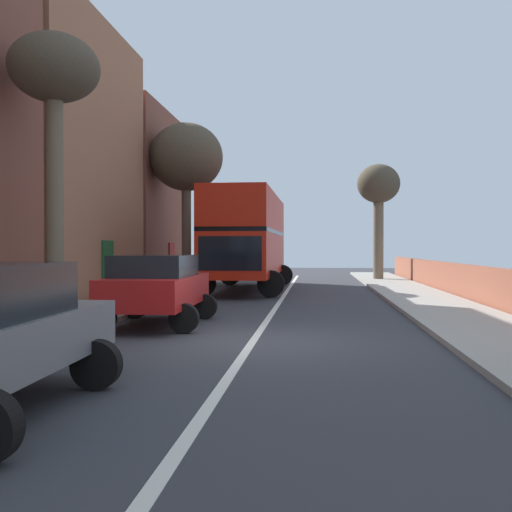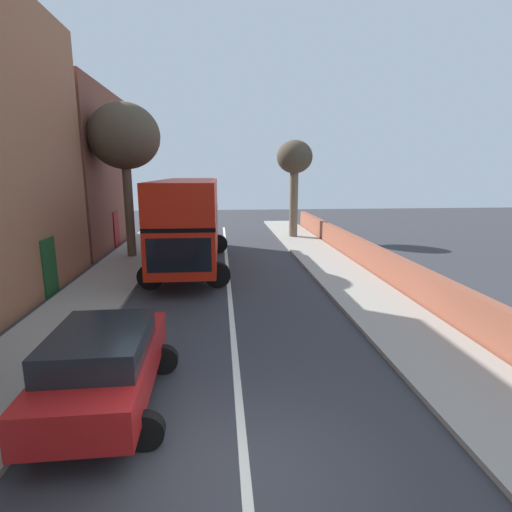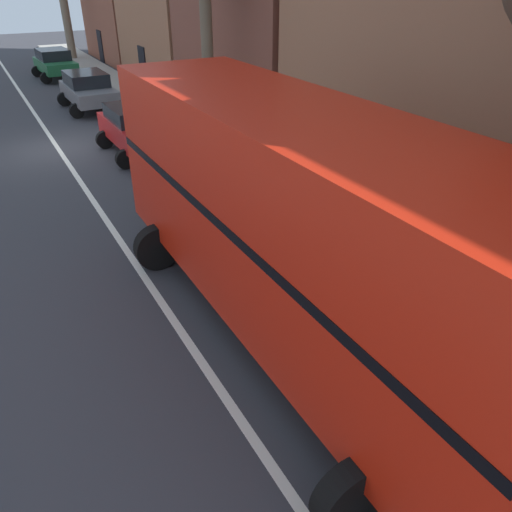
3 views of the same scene
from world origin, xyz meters
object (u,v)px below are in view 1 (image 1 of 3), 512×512
(street_tree_right_1, at_px, (378,189))
(parked_car_red_left_1, at_px, (157,285))
(double_decker_bus, at_px, (248,236))
(street_tree_left_0, at_px, (54,82))
(street_tree_left_4, at_px, (186,159))

(street_tree_right_1, bearing_deg, parked_car_red_left_1, -110.24)
(double_decker_bus, xyz_separation_m, parked_car_red_left_1, (-0.80, -11.37, -1.41))
(double_decker_bus, bearing_deg, street_tree_right_1, 51.54)
(double_decker_bus, xyz_separation_m, street_tree_right_1, (6.33, 7.98, 2.70))
(parked_car_red_left_1, bearing_deg, street_tree_right_1, 69.76)
(street_tree_left_0, bearing_deg, street_tree_right_1, 62.66)
(street_tree_left_0, relative_size, street_tree_right_1, 1.10)
(double_decker_bus, relative_size, parked_car_red_left_1, 2.46)
(street_tree_right_1, distance_m, street_tree_left_4, 11.07)
(double_decker_bus, bearing_deg, parked_car_red_left_1, -94.02)
(double_decker_bus, distance_m, street_tree_left_0, 12.04)
(parked_car_red_left_1, height_order, street_tree_left_4, street_tree_left_4)
(parked_car_red_left_1, bearing_deg, double_decker_bus, 85.98)
(double_decker_bus, height_order, parked_car_red_left_1, double_decker_bus)
(parked_car_red_left_1, distance_m, street_tree_left_0, 5.64)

